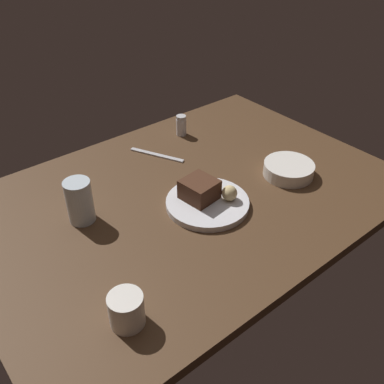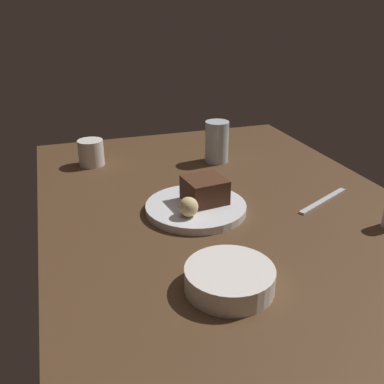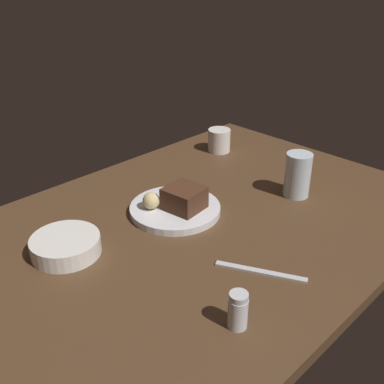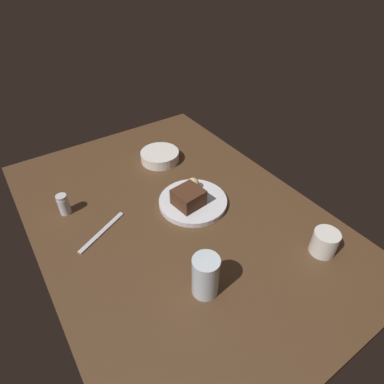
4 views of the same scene
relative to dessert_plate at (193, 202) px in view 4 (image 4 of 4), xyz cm
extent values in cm
cube|color=#4C331E|center=(-0.91, 7.74, -2.39)|extent=(120.00, 84.00, 3.00)
cylinder|color=silver|center=(0.00, 0.00, 0.00)|extent=(22.85, 22.85, 1.77)
cube|color=#472819|center=(-1.37, 2.40, 3.69)|extent=(9.52, 9.75, 5.62)
sphere|color=#DBC184|center=(4.91, -3.34, 3.03)|extent=(4.28, 4.28, 4.28)
cylinder|color=silver|center=(19.71, 36.79, 2.10)|extent=(3.57, 3.57, 5.97)
cylinder|color=silver|center=(19.71, 36.79, 5.69)|extent=(3.39, 3.39, 1.20)
cylinder|color=silver|center=(-29.38, 16.31, 5.10)|extent=(6.91, 6.91, 11.97)
cylinder|color=white|center=(28.98, -3.88, 1.10)|extent=(15.11, 15.11, 3.97)
cylinder|color=silver|center=(-37.77, -19.01, 2.80)|extent=(7.24, 7.24, 7.37)
cube|color=silver|center=(4.65, 30.49, -0.64)|extent=(9.71, 17.64, 0.50)
camera|label=1|loc=(-62.93, -70.44, 72.11)|focal=40.54mm
camera|label=2|loc=(84.22, -28.54, 43.98)|focal=40.93mm
camera|label=3|loc=(69.05, 74.54, 58.16)|focal=43.45mm
camera|label=4|loc=(-66.92, 45.82, 71.06)|focal=30.03mm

